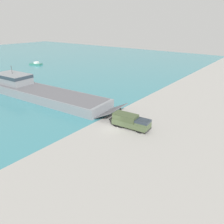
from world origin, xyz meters
The scene contains 7 objects.
ground_plane centered at (0.00, 0.00, 0.00)m, with size 240.00×240.00×0.00m, color gray.
landing_craft centered at (2.37, 28.78, 1.89)m, with size 11.84×44.11×7.73m.
military_truck centered at (2.07, -2.86, 1.47)m, with size 3.17×7.92×2.77m.
soldier_on_ramp centered at (4.84, -2.87, 1.01)m, with size 0.50×0.39×1.75m.
moored_boat_a centered at (9.59, 54.41, 0.46)m, with size 3.05×5.61×1.39m.
moored_boat_b centered at (31.00, 71.71, 0.53)m, with size 4.69×6.52×1.60m.
mooring_bollard centered at (7.79, 3.89, 0.52)m, with size 0.36×0.36×0.96m.
Camera 1 is at (-31.14, -23.94, 19.74)m, focal length 35.00 mm.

